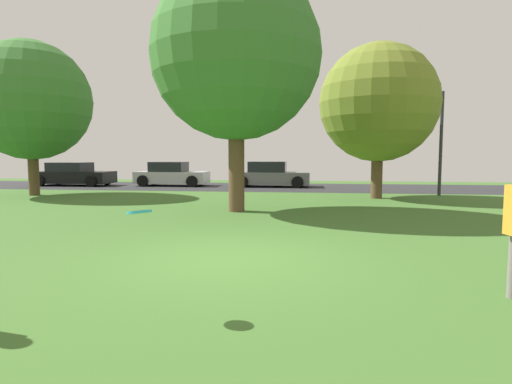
{
  "coord_description": "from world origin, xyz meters",
  "views": [
    {
      "loc": [
        1.38,
        -6.92,
        1.76
      ],
      "look_at": [
        0.0,
        3.59,
        0.82
      ],
      "focal_mm": 29.31,
      "sensor_mm": 36.0,
      "label": 1
    }
  ],
  "objects": [
    {
      "name": "street_lamp_post",
      "position": [
        6.97,
        12.2,
        2.25
      ],
      "size": [
        0.14,
        0.14,
        4.5
      ],
      "primitive_type": "cylinder",
      "color": "#2D2D33",
      "rests_on": "ground_plane"
    },
    {
      "name": "parked_car_silver",
      "position": [
        -6.58,
        16.26,
        0.63
      ],
      "size": [
        4.06,
        1.95,
        1.38
      ],
      "color": "#B7B7BC",
      "rests_on": "ground_plane"
    },
    {
      "name": "road_strip",
      "position": [
        0.0,
        16.0,
        0.0
      ],
      "size": [
        44.0,
        6.4,
        0.01
      ],
      "primitive_type": "cube",
      "color": "#28282B",
      "rests_on": "ground_plane"
    },
    {
      "name": "parked_car_grey",
      "position": [
        -0.86,
        16.35,
        0.64
      ],
      "size": [
        4.25,
        2.08,
        1.41
      ],
      "color": "slate",
      "rests_on": "ground_plane"
    },
    {
      "name": "frisbee_disc",
      "position": [
        -0.47,
        -2.6,
        1.14
      ],
      "size": [
        0.38,
        0.38,
        0.07
      ],
      "color": "#2DB2E0"
    },
    {
      "name": "parked_car_black",
      "position": [
        -12.3,
        15.68,
        0.62
      ],
      "size": [
        4.44,
        2.02,
        1.34
      ],
      "color": "black",
      "rests_on": "ground_plane"
    },
    {
      "name": "maple_tree_far",
      "position": [
        4.06,
        10.64,
        3.85
      ],
      "size": [
        4.74,
        4.74,
        6.23
      ],
      "color": "brown",
      "rests_on": "ground_plane"
    },
    {
      "name": "ground_plane",
      "position": [
        0.0,
        0.0,
        0.0
      ],
      "size": [
        44.0,
        44.0,
        0.0
      ],
      "primitive_type": "plane",
      "color": "#3D6628"
    },
    {
      "name": "oak_tree_left",
      "position": [
        -10.69,
        9.96,
        4.1
      ],
      "size": [
        5.11,
        5.11,
        6.67
      ],
      "color": "brown",
      "rests_on": "ground_plane"
    },
    {
      "name": "birch_tree_lone",
      "position": [
        -0.92,
        5.93,
        4.8
      ],
      "size": [
        5.21,
        5.21,
        7.42
      ],
      "color": "brown",
      "rests_on": "ground_plane"
    }
  ]
}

